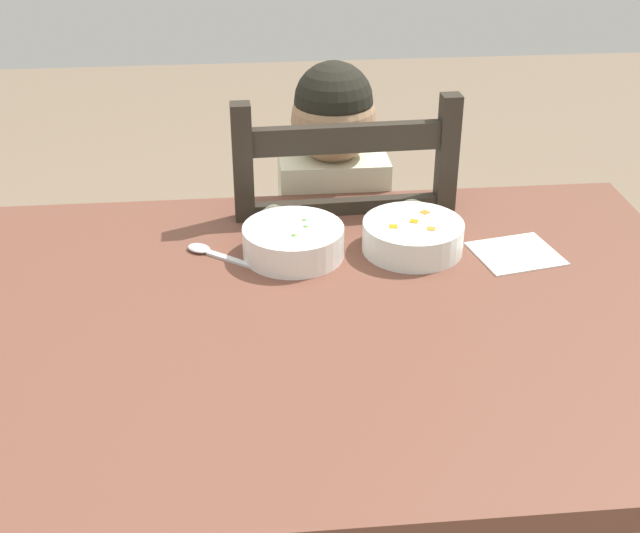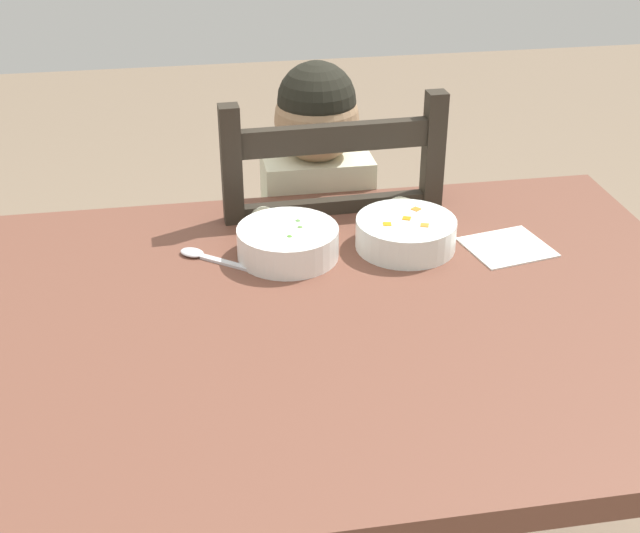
{
  "view_description": "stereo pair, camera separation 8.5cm",
  "coord_description": "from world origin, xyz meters",
  "px_view_note": "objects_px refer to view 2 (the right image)",
  "views": [
    {
      "loc": [
        -0.04,
        -1.12,
        1.44
      ],
      "look_at": [
        0.07,
        0.06,
        0.79
      ],
      "focal_mm": 48.48,
      "sensor_mm": 36.0,
      "label": 1
    },
    {
      "loc": [
        -0.13,
        -1.1,
        1.44
      ],
      "look_at": [
        0.07,
        0.06,
        0.79
      ],
      "focal_mm": 48.48,
      "sensor_mm": 36.0,
      "label": 2
    }
  ],
  "objects_px": {
    "spoon": "(202,255)",
    "dining_table": "(282,370)",
    "dining_chair": "(319,296)",
    "bowl_of_peas": "(288,241)",
    "child_figure": "(319,223)",
    "bowl_of_carrots": "(406,232)"
  },
  "relations": [
    {
      "from": "dining_chair",
      "to": "bowl_of_carrots",
      "type": "bearing_deg",
      "value": -71.23
    },
    {
      "from": "dining_table",
      "to": "bowl_of_carrots",
      "type": "bearing_deg",
      "value": 37.92
    },
    {
      "from": "dining_table",
      "to": "spoon",
      "type": "distance_m",
      "value": 0.26
    },
    {
      "from": "spoon",
      "to": "dining_table",
      "type": "bearing_deg",
      "value": -62.73
    },
    {
      "from": "spoon",
      "to": "dining_chair",
      "type": "bearing_deg",
      "value": 47.97
    },
    {
      "from": "child_figure",
      "to": "bowl_of_carrots",
      "type": "xyz_separation_m",
      "value": [
        0.1,
        -0.29,
        0.12
      ]
    },
    {
      "from": "bowl_of_peas",
      "to": "spoon",
      "type": "relative_size",
      "value": 1.43
    },
    {
      "from": "dining_chair",
      "to": "spoon",
      "type": "relative_size",
      "value": 7.93
    },
    {
      "from": "child_figure",
      "to": "dining_table",
      "type": "bearing_deg",
      "value": -106.33
    },
    {
      "from": "bowl_of_peas",
      "to": "bowl_of_carrots",
      "type": "xyz_separation_m",
      "value": [
        0.21,
        0.0,
        -0.0
      ]
    },
    {
      "from": "bowl_of_peas",
      "to": "dining_table",
      "type": "bearing_deg",
      "value": -101.23
    },
    {
      "from": "dining_chair",
      "to": "child_figure",
      "type": "distance_m",
      "value": 0.18
    },
    {
      "from": "bowl_of_peas",
      "to": "bowl_of_carrots",
      "type": "distance_m",
      "value": 0.21
    },
    {
      "from": "dining_chair",
      "to": "spoon",
      "type": "xyz_separation_m",
      "value": [
        -0.25,
        -0.28,
        0.27
      ]
    },
    {
      "from": "child_figure",
      "to": "bowl_of_peas",
      "type": "height_order",
      "value": "child_figure"
    },
    {
      "from": "dining_table",
      "to": "bowl_of_carrots",
      "type": "xyz_separation_m",
      "value": [
        0.24,
        0.19,
        0.13
      ]
    },
    {
      "from": "dining_chair",
      "to": "bowl_of_peas",
      "type": "relative_size",
      "value": 5.53
    },
    {
      "from": "dining_chair",
      "to": "dining_table",
      "type": "bearing_deg",
      "value": -106.27
    },
    {
      "from": "bowl_of_carrots",
      "to": "dining_table",
      "type": "bearing_deg",
      "value": -142.08
    },
    {
      "from": "bowl_of_peas",
      "to": "spoon",
      "type": "height_order",
      "value": "bowl_of_peas"
    },
    {
      "from": "child_figure",
      "to": "bowl_of_peas",
      "type": "distance_m",
      "value": 0.33
    },
    {
      "from": "child_figure",
      "to": "spoon",
      "type": "xyz_separation_m",
      "value": [
        -0.25,
        -0.27,
        0.09
      ]
    }
  ]
}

